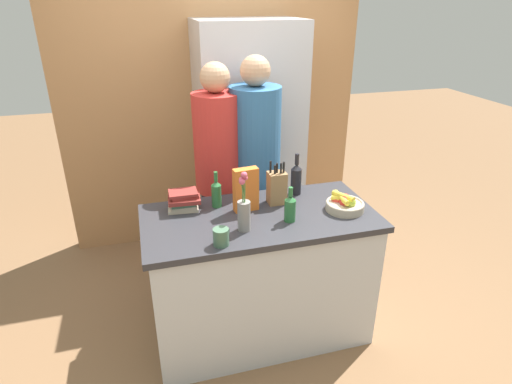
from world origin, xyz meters
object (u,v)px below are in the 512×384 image
knife_block (277,187)px  cereal_box (246,190)px  refrigerator (249,143)px  book_stack (184,201)px  flower_vase (244,210)px  person_in_blue (255,165)px  fruit_bowl (345,204)px  person_at_sink (219,170)px  coffee_mug (221,237)px  bottle_vinegar (290,208)px  bottle_wine (296,178)px  bottle_oil (216,193)px

knife_block → cereal_box: bearing=-168.2°
refrigerator → book_stack: 1.17m
book_stack → flower_vase: bearing=-49.4°
flower_vase → person_in_blue: 0.79m
fruit_bowl → person_at_sink: (-0.68, 0.68, 0.04)m
coffee_mug → cereal_box: bearing=57.5°
flower_vase → coffee_mug: flower_vase is taller
book_stack → person_in_blue: size_ratio=0.12×
refrigerator → cereal_box: 1.11m
coffee_mug → bottle_vinegar: size_ratio=0.48×
book_stack → bottle_wine: bottle_wine is taller
knife_block → bottle_wine: size_ratio=1.01×
fruit_bowl → person_in_blue: size_ratio=0.13×
cereal_box → person_in_blue: person_in_blue is taller
knife_block → person_in_blue: (-0.02, 0.45, -0.01)m
flower_vase → book_stack: (-0.30, 0.35, -0.07)m
book_stack → knife_block: bearing=-6.2°
knife_block → bottle_vinegar: bearing=-90.0°
book_stack → bottle_oil: 0.21m
coffee_mug → bottle_oil: bearing=82.2°
knife_block → bottle_vinegar: size_ratio=1.32×
flower_vase → person_at_sink: 0.76m
book_stack → person_in_blue: bearing=33.6°
bottle_oil → bottle_wine: bearing=4.6°
bottle_vinegar → bottle_wine: size_ratio=0.76×
person_at_sink → person_in_blue: size_ratio=0.98×
knife_block → bottle_vinegar: knife_block is taller
knife_block → person_at_sink: size_ratio=0.17×
fruit_bowl → knife_block: (-0.38, 0.21, 0.07)m
cereal_box → coffee_mug: 0.44m
bottle_wine → flower_vase: bearing=-140.0°
coffee_mug → book_stack: size_ratio=0.50×
knife_block → person_at_sink: bearing=122.2°
bottle_vinegar → person_in_blue: person_in_blue is taller
flower_vase → bottle_vinegar: bearing=6.6°
coffee_mug → person_in_blue: bearing=63.3°
coffee_mug → person_at_sink: person_at_sink is taller
book_stack → bottle_vinegar: bearing=-28.2°
refrigerator → bottle_vinegar: 1.28m
bottle_wine → coffee_mug: bearing=-140.6°
knife_block → person_in_blue: bearing=92.4°
knife_block → bottle_wine: bearing=30.3°
fruit_bowl → bottle_wine: bearing=124.1°
fruit_bowl → bottle_vinegar: (-0.38, -0.04, 0.04)m
flower_vase → bottle_vinegar: size_ratio=1.65×
refrigerator → book_stack: (-0.68, -0.95, -0.02)m
person_at_sink → flower_vase: bearing=-80.4°
cereal_box → bottle_oil: size_ratio=1.18×
flower_vase → bottle_oil: flower_vase is taller
bottle_wine → person_in_blue: person_in_blue is taller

